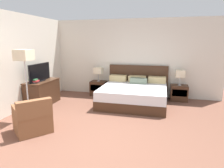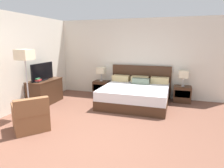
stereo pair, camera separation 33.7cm
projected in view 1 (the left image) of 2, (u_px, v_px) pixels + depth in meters
The scene contains 15 objects.
ground_plane at pixel (87, 148), 3.61m from camera, with size 11.54×11.54×0.00m, color brown.
wall_back at pixel (127, 58), 7.00m from camera, with size 6.33×0.06×2.65m, color silver.
wall_left at pixel (19, 62), 5.50m from camera, with size 0.06×5.65×2.65m, color silver.
bed at pixel (134, 94), 6.18m from camera, with size 2.03×1.95×1.09m.
nightstand_left at pixel (99, 88), 7.16m from camera, with size 0.53×0.44×0.51m.
nightstand_right at pixel (179, 93), 6.49m from camera, with size 0.53×0.44×0.51m.
table_lamp_left at pixel (98, 71), 7.03m from camera, with size 0.28×0.28×0.49m.
table_lamp_right at pixel (180, 74), 6.36m from camera, with size 0.28×0.28×0.49m.
dresser at pixel (43, 92), 6.07m from camera, with size 0.56×1.16×0.74m.
tv at pixel (40, 73), 5.87m from camera, with size 0.18×0.98×0.52m.
book_red_cover at pixel (34, 82), 5.64m from camera, with size 0.25×0.18×0.04m, color #383333.
book_blue_cover at pixel (34, 81), 5.63m from camera, with size 0.23×0.19×0.04m, color #B7282D.
book_small_top at pixel (33, 80), 5.63m from camera, with size 0.20×0.15×0.04m, color #2D7042.
armchair_by_window at pixel (33, 119), 4.21m from camera, with size 0.97×0.96×0.76m.
floor_lamp at pixel (24, 60), 4.63m from camera, with size 0.35×0.35×1.71m.
Camera 1 is at (1.26, -3.07, 1.89)m, focal length 32.00 mm.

